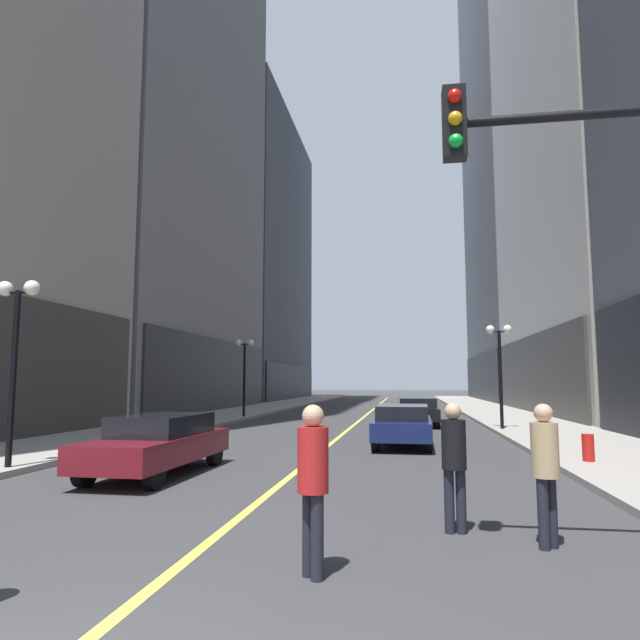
{
  "coord_description": "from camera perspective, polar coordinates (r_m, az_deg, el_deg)",
  "views": [
    {
      "loc": [
        2.59,
        -3.1,
        2.08
      ],
      "look_at": [
        -2.89,
        31.99,
        5.99
      ],
      "focal_mm": 31.39,
      "sensor_mm": 36.0,
      "label": 1
    }
  ],
  "objects": [
    {
      "name": "street_lamp_left_far",
      "position": [
        31.54,
        -7.7,
        -4.09
      ],
      "size": [
        1.06,
        0.36,
        4.43
      ],
      "color": "black",
      "rests_on": "ground"
    },
    {
      "name": "pedestrian_in_black_coat",
      "position": [
        8.24,
        13.5,
        -13.35
      ],
      "size": [
        0.36,
        0.36,
        1.78
      ],
      "color": "black",
      "rests_on": "ground"
    },
    {
      "name": "car_navy",
      "position": [
        18.55,
        8.45,
        -10.42
      ],
      "size": [
        1.89,
        4.59,
        1.32
      ],
      "color": "#141E4C",
      "rests_on": "ground"
    },
    {
      "name": "sidewalk_right",
      "position": [
        38.57,
        17.53,
        -8.98
      ],
      "size": [
        4.5,
        78.0,
        0.15
      ],
      "primitive_type": "cube",
      "color": "#9E9991",
      "rests_on": "ground"
    },
    {
      "name": "car_maroon",
      "position": [
        13.39,
        -16.08,
        -11.87
      ],
      "size": [
        1.82,
        4.66,
        1.32
      ],
      "color": "maroon",
      "rests_on": "ground"
    },
    {
      "name": "pedestrian_in_red_jacket",
      "position": [
        6.27,
        -0.72,
        -15.5
      ],
      "size": [
        0.48,
        0.48,
        1.83
      ],
      "color": "black",
      "rests_on": "ground"
    },
    {
      "name": "fire_hydrant_right",
      "position": [
        15.4,
        25.68,
        -11.93
      ],
      "size": [
        0.28,
        0.28,
        0.8
      ],
      "primitive_type": "cylinder",
      "color": "red",
      "rests_on": "ground"
    },
    {
      "name": "lane_centre_stripe",
      "position": [
        38.24,
        5.05,
        -9.37
      ],
      "size": [
        0.16,
        70.0,
        0.01
      ],
      "primitive_type": "cube",
      "color": "#E5D64C",
      "rests_on": "ground"
    },
    {
      "name": "street_lamp_left_near",
      "position": [
        14.79,
        -28.58,
        -0.95
      ],
      "size": [
        1.06,
        0.36,
        4.43
      ],
      "color": "black",
      "rests_on": "ground"
    },
    {
      "name": "pedestrian_in_tan_trench",
      "position": [
        7.85,
        21.98,
        -13.34
      ],
      "size": [
        0.48,
        0.48,
        1.79
      ],
      "color": "black",
      "rests_on": "ground"
    },
    {
      "name": "building_right_far",
      "position": [
        75.77,
        20.77,
        25.37
      ],
      "size": [
        13.78,
        26.0,
        82.88
      ],
      "color": "slate",
      "rests_on": "ground"
    },
    {
      "name": "sidewalk_left",
      "position": [
        39.66,
        -7.08,
        -9.14
      ],
      "size": [
        4.5,
        78.0,
        0.15
      ],
      "primitive_type": "cube",
      "color": "#9E9991",
      "rests_on": "ground"
    },
    {
      "name": "building_left_far",
      "position": [
        67.65,
        -8.28,
        6.11
      ],
      "size": [
        13.35,
        26.0,
        33.18
      ],
      "color": "#4C515B",
      "rests_on": "ground"
    },
    {
      "name": "building_right_mid",
      "position": [
        47.4,
        29.49,
        25.55
      ],
      "size": [
        15.24,
        24.0,
        53.09
      ],
      "color": "#A8A399",
      "rests_on": "ground"
    },
    {
      "name": "street_lamp_right_mid",
      "position": [
        24.52,
        17.84,
        -3.23
      ],
      "size": [
        1.06,
        0.36,
        4.43
      ],
      "color": "black",
      "rests_on": "ground"
    },
    {
      "name": "ground_plane",
      "position": [
        38.24,
        5.05,
        -9.38
      ],
      "size": [
        200.0,
        200.0,
        0.0
      ],
      "primitive_type": "plane",
      "color": "#38383A"
    },
    {
      "name": "car_black",
      "position": [
        26.97,
        9.99,
        -9.08
      ],
      "size": [
        1.92,
        4.11,
        1.32
      ],
      "color": "black",
      "rests_on": "ground"
    }
  ]
}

